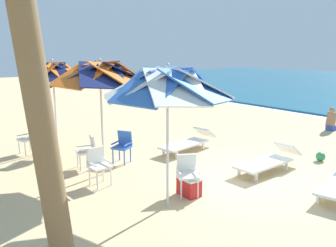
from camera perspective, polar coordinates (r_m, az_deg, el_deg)
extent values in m
plane|color=#D3B784|center=(8.60, 12.92, -8.92)|extent=(80.00, 80.00, 0.00)
cylinder|color=silver|center=(6.60, -0.08, -4.78)|extent=(0.05, 0.05, 2.23)
cube|color=blue|center=(6.07, 4.74, 6.37)|extent=(1.37, 1.28, 0.60)
cube|color=white|center=(6.52, 5.01, 6.74)|extent=(1.29, 1.33, 0.60)
cube|color=blue|center=(6.86, 2.49, 7.02)|extent=(1.28, 1.37, 0.60)
cube|color=white|center=(6.93, -1.27, 7.07)|extent=(1.33, 1.29, 0.60)
cube|color=blue|center=(6.67, -4.47, 6.86)|extent=(1.37, 1.28, 0.60)
cube|color=white|center=(6.24, -5.41, 6.51)|extent=(1.29, 1.33, 0.60)
cube|color=blue|center=(5.85, -3.10, 6.20)|extent=(1.28, 1.37, 0.60)
cube|color=white|center=(5.78, 1.33, 6.14)|extent=(1.33, 1.29, 0.60)
sphere|color=silver|center=(6.33, -0.09, 9.70)|extent=(0.08, 0.08, 0.08)
cube|color=white|center=(7.33, 3.33, -8.65)|extent=(0.60, 0.60, 0.05)
cube|color=white|center=(7.44, 3.04, -6.49)|extent=(0.28, 0.41, 0.40)
cube|color=white|center=(7.33, 4.89, -7.75)|extent=(0.37, 0.22, 0.03)
cube|color=white|center=(7.25, 1.78, -7.92)|extent=(0.37, 0.22, 0.03)
cylinder|color=white|center=(7.29, 4.97, -10.75)|extent=(0.04, 0.04, 0.41)
cylinder|color=white|center=(7.22, 2.20, -10.94)|extent=(0.04, 0.04, 0.41)
cylinder|color=white|center=(7.61, 4.36, -9.76)|extent=(0.04, 0.04, 0.41)
cylinder|color=white|center=(7.54, 1.71, -9.92)|extent=(0.04, 0.04, 0.41)
cylinder|color=silver|center=(8.53, -10.85, -0.81)|extent=(0.05, 0.05, 2.34)
cube|color=orange|center=(7.96, -7.99, 8.12)|extent=(1.40, 1.29, 0.58)
cube|color=navy|center=(8.40, -7.11, 8.33)|extent=(1.31, 1.35, 0.58)
cube|color=orange|center=(8.80, -8.59, 8.44)|extent=(1.29, 1.40, 0.58)
cube|color=navy|center=(8.94, -11.41, 8.39)|extent=(1.35, 1.31, 0.58)
cube|color=orange|center=(8.76, -14.12, 8.21)|extent=(1.40, 1.29, 0.58)
cube|color=navy|center=(8.34, -15.32, 7.98)|extent=(1.31, 1.35, 0.58)
cube|color=orange|center=(7.92, -14.11, 7.87)|extent=(1.29, 1.40, 0.58)
cube|color=navy|center=(7.75, -10.97, 7.93)|extent=(1.35, 1.31, 0.58)
sphere|color=silver|center=(8.33, -11.29, 10.29)|extent=(0.08, 0.08, 0.08)
cube|color=white|center=(9.26, -13.55, -4.58)|extent=(0.52, 0.52, 0.05)
cube|color=white|center=(9.24, -12.40, -3.12)|extent=(0.43, 0.18, 0.40)
cube|color=white|center=(9.04, -13.34, -4.25)|extent=(0.12, 0.40, 0.03)
cube|color=white|center=(9.42, -13.82, -3.62)|extent=(0.12, 0.40, 0.03)
cylinder|color=white|center=(9.13, -14.36, -6.38)|extent=(0.04, 0.04, 0.41)
cylinder|color=white|center=(9.46, -14.74, -5.76)|extent=(0.04, 0.04, 0.41)
cylinder|color=white|center=(9.19, -12.19, -6.15)|extent=(0.04, 0.04, 0.41)
cylinder|color=white|center=(9.52, -12.65, -5.54)|extent=(0.04, 0.04, 0.41)
cube|color=white|center=(8.01, -11.23, -7.07)|extent=(0.47, 0.47, 0.05)
cube|color=white|center=(8.11, -11.99, -5.20)|extent=(0.12, 0.42, 0.40)
cube|color=white|center=(8.06, -10.02, -6.06)|extent=(0.40, 0.07, 0.03)
cube|color=white|center=(7.88, -12.54, -6.59)|extent=(0.40, 0.07, 0.03)
cylinder|color=white|center=(8.02, -9.43, -8.73)|extent=(0.04, 0.04, 0.41)
cylinder|color=white|center=(7.86, -11.66, -9.25)|extent=(0.04, 0.04, 0.41)
cylinder|color=white|center=(8.31, -10.70, -8.04)|extent=(0.04, 0.04, 0.41)
cylinder|color=white|center=(8.15, -12.87, -8.53)|extent=(0.04, 0.04, 0.41)
cube|color=blue|center=(9.50, -7.70, -3.94)|extent=(0.61, 0.61, 0.05)
cube|color=blue|center=(9.61, -7.15, -2.36)|extent=(0.41, 0.30, 0.40)
cube|color=blue|center=(9.38, -6.66, -3.43)|extent=(0.24, 0.36, 0.03)
cube|color=blue|center=(9.57, -8.76, -3.18)|extent=(0.24, 0.36, 0.03)
cylinder|color=blue|center=(9.34, -7.25, -5.70)|extent=(0.04, 0.04, 0.41)
cylinder|color=blue|center=(9.51, -9.12, -5.44)|extent=(0.04, 0.04, 0.41)
cylinder|color=blue|center=(9.63, -6.23, -5.13)|extent=(0.04, 0.04, 0.41)
cylinder|color=blue|center=(9.80, -8.06, -4.88)|extent=(0.04, 0.04, 0.41)
cylinder|color=silver|center=(11.10, -18.14, 1.47)|extent=(0.05, 0.05, 2.25)
cube|color=orange|center=(10.60, -16.87, 8.24)|extent=(1.06, 1.04, 0.54)
cube|color=navy|center=(10.93, -16.05, 8.38)|extent=(1.03, 1.08, 0.54)
cube|color=orange|center=(11.27, -16.72, 8.43)|extent=(1.04, 1.06, 0.54)
cube|color=navy|center=(11.43, -18.40, 8.37)|extent=(1.08, 1.03, 0.54)
cube|color=orange|center=(11.32, -20.18, 8.22)|extent=(1.06, 1.04, 0.54)
cube|color=navy|center=(11.00, -21.09, 8.07)|extent=(1.03, 1.08, 0.54)
cube|color=orange|center=(10.65, -20.55, 8.02)|extent=(1.04, 1.06, 0.54)
cube|color=navy|center=(10.48, -18.78, 8.09)|extent=(1.08, 1.03, 0.54)
sphere|color=silver|center=(10.94, -18.70, 9.94)|extent=(0.08, 0.08, 0.08)
cube|color=white|center=(10.44, -20.15, -3.13)|extent=(0.62, 0.62, 0.05)
cube|color=white|center=(10.22, -20.69, -2.19)|extent=(0.34, 0.38, 0.40)
cube|color=white|center=(10.50, -21.19, -2.51)|extent=(0.33, 0.29, 0.03)
cube|color=white|center=(10.34, -19.18, -2.58)|extent=(0.33, 0.29, 0.03)
cylinder|color=white|center=(10.73, -20.55, -4.06)|extent=(0.04, 0.04, 0.41)
cylinder|color=white|center=(10.59, -18.81, -4.14)|extent=(0.04, 0.04, 0.41)
cylinder|color=white|center=(10.42, -21.34, -4.57)|extent=(0.04, 0.04, 0.41)
cylinder|color=white|center=(10.28, -19.56, -4.66)|extent=(0.04, 0.04, 0.41)
cube|color=white|center=(11.11, -22.33, -2.42)|extent=(0.54, 0.54, 0.05)
cube|color=white|center=(11.16, -21.52, -1.12)|extent=(0.43, 0.20, 0.40)
cube|color=white|center=(10.92, -21.86, -2.04)|extent=(0.14, 0.39, 0.03)
cube|color=white|center=(11.26, -22.86, -1.71)|extent=(0.14, 0.39, 0.03)
cylinder|color=white|center=(10.94, -22.59, -3.92)|extent=(0.04, 0.04, 0.41)
cylinder|color=white|center=(11.24, -23.45, -3.59)|extent=(0.04, 0.04, 0.41)
cylinder|color=white|center=(11.10, -21.00, -3.58)|extent=(0.04, 0.04, 0.41)
cylinder|color=white|center=(11.40, -21.89, -3.26)|extent=(0.04, 0.04, 0.41)
cube|color=white|center=(7.71, 23.64, -11.24)|extent=(0.06, 0.06, 0.22)
cube|color=white|center=(8.87, 26.02, -8.45)|extent=(0.06, 0.06, 0.22)
cube|color=white|center=(9.03, 15.56, -6.36)|extent=(0.72, 1.73, 0.06)
cube|color=white|center=(9.83, 19.21, -3.98)|extent=(0.63, 0.51, 0.36)
cube|color=white|center=(8.45, 14.39, -8.58)|extent=(0.06, 0.06, 0.22)
cube|color=white|center=(8.74, 11.68, -7.76)|extent=(0.06, 0.06, 0.22)
cube|color=white|center=(9.46, 19.05, -6.66)|extent=(0.06, 0.06, 0.22)
cube|color=white|center=(9.72, 16.49, -6.00)|extent=(0.06, 0.06, 0.22)
cube|color=white|center=(10.47, 2.66, -3.44)|extent=(0.96, 1.79, 0.06)
cube|color=white|center=(11.24, 6.11, -1.46)|extent=(0.69, 0.59, 0.36)
cube|color=white|center=(9.89, 1.43, -5.20)|extent=(0.06, 0.06, 0.22)
cube|color=white|center=(10.21, -0.75, -4.64)|extent=(0.06, 0.06, 0.22)
cube|color=white|center=(10.84, 5.85, -3.73)|extent=(0.06, 0.06, 0.22)
cube|color=white|center=(11.14, 3.73, -3.26)|extent=(0.06, 0.06, 0.22)
cylinder|color=brown|center=(4.38, -21.87, 10.17)|extent=(0.33, 0.82, 5.87)
cube|color=red|center=(7.44, 3.51, -10.47)|extent=(0.48, 0.32, 0.36)
cube|color=white|center=(7.37, 3.53, -9.03)|extent=(0.50, 0.34, 0.04)
sphere|color=#2D8C4C|center=(10.55, 23.96, -5.03)|extent=(0.26, 0.26, 0.26)
cube|color=#2D4CA5|center=(14.82, 25.36, -0.65)|extent=(0.30, 0.24, 0.20)
cube|color=#9E7051|center=(14.74, 25.45, 0.70)|extent=(0.30, 0.25, 0.54)
sphere|color=#9E7051|center=(14.67, 25.55, 2.08)|extent=(0.20, 0.20, 0.20)
cube|color=#9E7051|center=(15.18, 26.07, -0.57)|extent=(0.26, 0.76, 0.14)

